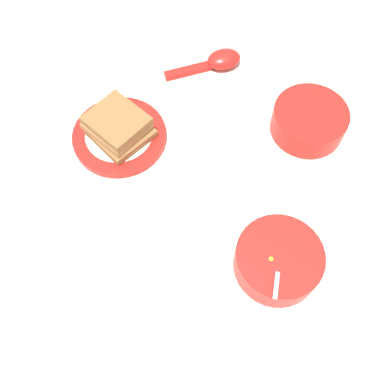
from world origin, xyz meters
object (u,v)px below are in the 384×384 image
(toast_sandwich, at_px, (118,126))
(soup_spoon, at_px, (218,61))
(congee_bowl, at_px, (309,120))
(egg_bowl, at_px, (278,260))
(toast_plate, at_px, (120,136))

(toast_sandwich, distance_m, soup_spoon, 0.28)
(soup_spoon, relative_size, congee_bowl, 1.03)
(toast_sandwich, height_order, congee_bowl, toast_sandwich)
(egg_bowl, distance_m, congee_bowl, 0.30)
(toast_sandwich, bearing_deg, egg_bowl, 77.20)
(soup_spoon, bearing_deg, congee_bowl, 75.88)
(soup_spoon, bearing_deg, egg_bowl, 40.90)
(egg_bowl, height_order, soup_spoon, egg_bowl)
(egg_bowl, relative_size, toast_sandwich, 1.15)
(toast_plate, xyz_separation_m, toast_sandwich, (-0.00, 0.00, 0.03))
(egg_bowl, bearing_deg, soup_spoon, -139.10)
(soup_spoon, bearing_deg, toast_plate, -16.02)
(toast_plate, bearing_deg, soup_spoon, 163.98)
(toast_plate, distance_m, soup_spoon, 0.28)
(egg_bowl, bearing_deg, toast_plate, -102.59)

